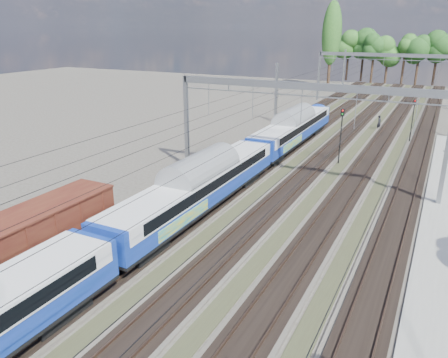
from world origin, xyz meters
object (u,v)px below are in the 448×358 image
at_px(signal_near, 341,130).
at_px(emu_train, 197,182).
at_px(freight_boxcar, 13,245).
at_px(signal_far, 413,116).
at_px(worker, 379,123).

bearing_deg(signal_near, emu_train, -105.89).
xyz_separation_m(emu_train, signal_near, (6.38, 17.82, 0.94)).
height_order(emu_train, freight_boxcar, emu_train).
xyz_separation_m(freight_boxcar, signal_near, (10.88, 30.06, 1.46)).
relative_size(emu_train, signal_near, 11.48).
bearing_deg(signal_far, signal_near, -110.38).
relative_size(emu_train, signal_far, 12.50).
height_order(emu_train, signal_far, signal_far).
bearing_deg(emu_train, freight_boxcar, -110.20).
xyz_separation_m(freight_boxcar, signal_far, (16.59, 42.81, 1.17)).
distance_m(freight_boxcar, signal_near, 32.00).
distance_m(worker, signal_far, 7.53).
relative_size(worker, signal_near, 0.35).
distance_m(emu_train, signal_far, 32.88).
height_order(freight_boxcar, signal_near, signal_near).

